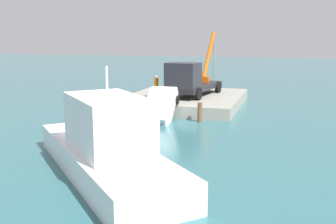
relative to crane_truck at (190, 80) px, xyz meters
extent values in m
plane|color=#2D6066|center=(5.78, -0.67, -2.28)|extent=(200.00, 200.00, 0.00)
cube|color=gray|center=(-0.79, -0.67, -1.84)|extent=(11.46, 9.46, 0.89)
cube|color=black|center=(-0.95, 0.16, -0.67)|extent=(7.22, 3.61, 0.45)
cube|color=#26262C|center=(1.51, -0.22, 0.54)|extent=(2.29, 2.74, 1.96)
cylinder|color=black|center=(1.64, 1.06, -0.89)|extent=(1.03, 0.45, 1.00)
cylinder|color=black|center=(1.25, -1.49, -0.89)|extent=(1.03, 0.45, 1.00)
cylinder|color=black|center=(-3.14, 1.80, -0.89)|extent=(1.03, 0.45, 1.00)
cylinder|color=black|center=(-3.53, -0.74, -0.89)|extent=(1.03, 0.45, 1.00)
cylinder|color=#BF4C0C|center=(-5.13, 0.50, 1.95)|extent=(4.53, 0.40, 4.24)
cube|color=#BF4C0C|center=(-2.99, 0.48, -0.19)|extent=(1.00, 1.00, 0.50)
cylinder|color=#4C4C19|center=(-7.27, 0.52, 1.40)|extent=(0.04, 0.04, 5.08)
cylinder|color=black|center=(1.24, -2.56, -1.00)|extent=(0.28, 0.28, 0.79)
cylinder|color=orange|center=(1.24, -2.56, -0.21)|extent=(0.34, 0.34, 0.79)
sphere|color=tan|center=(1.24, -2.56, 0.30)|extent=(0.23, 0.23, 0.23)
cube|color=silver|center=(6.35, -0.67, -1.79)|extent=(4.03, 2.03, 3.52)
cube|color=silver|center=(6.54, -0.66, -1.21)|extent=(2.37, 1.74, 2.08)
cylinder|color=black|center=(7.34, 0.31, -3.10)|extent=(0.91, 0.25, 0.90)
cylinder|color=black|center=(7.41, -1.57, -3.10)|extent=(0.91, 0.25, 0.90)
cylinder|color=black|center=(4.86, 0.21, -0.97)|extent=(0.91, 0.25, 0.90)
cylinder|color=black|center=(4.93, -1.66, -0.97)|extent=(0.91, 0.25, 0.90)
cube|color=white|center=(17.03, 0.51, -2.08)|extent=(10.10, 10.03, 1.93)
cone|color=white|center=(13.09, -3.39, -2.08)|extent=(4.98, 4.97, 3.15)
cube|color=white|center=(17.43, 0.90, -0.01)|extent=(4.87, 4.86, 2.22)
cylinder|color=white|center=(17.43, 0.90, 1.70)|extent=(0.10, 0.10, 1.20)
cylinder|color=silver|center=(14.27, -2.22, -0.62)|extent=(0.06, 0.06, 1.00)
cylinder|color=silver|center=(20.19, 3.63, -0.62)|extent=(0.06, 0.06, 1.00)
cylinder|color=brown|center=(5.77, -2.92, -1.33)|extent=(0.31, 0.31, 1.90)
cylinder|color=brown|center=(5.60, 2.08, -1.61)|extent=(0.32, 0.32, 1.34)
camera|label=1|loc=(31.46, 7.78, 3.35)|focal=41.77mm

